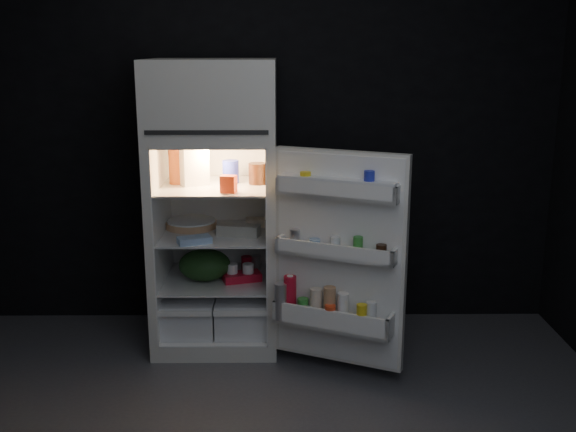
{
  "coord_description": "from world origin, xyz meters",
  "views": [
    {
      "loc": [
        0.17,
        -2.77,
        1.85
      ],
      "look_at": [
        0.21,
        1.0,
        0.9
      ],
      "focal_mm": 42.0,
      "sensor_mm": 36.0,
      "label": 1
    }
  ],
  "objects_px": {
    "fridge_door": "(336,263)",
    "milk_jug": "(193,165)",
    "yogurt_tray": "(242,277)",
    "egg_carton": "(239,230)",
    "refrigerator": "(215,195)"
  },
  "relations": [
    {
      "from": "fridge_door",
      "to": "milk_jug",
      "type": "height_order",
      "value": "fridge_door"
    },
    {
      "from": "fridge_door",
      "to": "milk_jug",
      "type": "xyz_separation_m",
      "value": [
        -0.84,
        0.52,
        0.46
      ]
    },
    {
      "from": "milk_jug",
      "to": "yogurt_tray",
      "type": "relative_size",
      "value": 1.03
    },
    {
      "from": "milk_jug",
      "to": "egg_carton",
      "type": "height_order",
      "value": "milk_jug"
    },
    {
      "from": "fridge_door",
      "to": "yogurt_tray",
      "type": "xyz_separation_m",
      "value": [
        -0.55,
        0.44,
        -0.23
      ]
    },
    {
      "from": "fridge_door",
      "to": "milk_jug",
      "type": "relative_size",
      "value": 5.08
    },
    {
      "from": "egg_carton",
      "to": "yogurt_tray",
      "type": "distance_m",
      "value": 0.31
    },
    {
      "from": "refrigerator",
      "to": "fridge_door",
      "type": "bearing_deg",
      "value": -36.55
    },
    {
      "from": "refrigerator",
      "to": "milk_jug",
      "type": "relative_size",
      "value": 7.42
    },
    {
      "from": "milk_jug",
      "to": "egg_carton",
      "type": "distance_m",
      "value": 0.49
    },
    {
      "from": "fridge_door",
      "to": "milk_jug",
      "type": "bearing_deg",
      "value": 148.6
    },
    {
      "from": "fridge_door",
      "to": "egg_carton",
      "type": "height_order",
      "value": "fridge_door"
    },
    {
      "from": "egg_carton",
      "to": "yogurt_tray",
      "type": "xyz_separation_m",
      "value": [
        0.01,
        0.03,
        -0.31
      ]
    },
    {
      "from": "fridge_door",
      "to": "refrigerator",
      "type": "bearing_deg",
      "value": 143.45
    },
    {
      "from": "fridge_door",
      "to": "milk_jug",
      "type": "distance_m",
      "value": 1.09
    }
  ]
}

